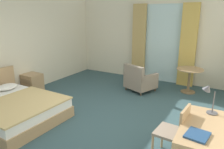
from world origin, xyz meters
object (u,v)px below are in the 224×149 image
object	(u,v)px
bed	(10,108)
round_cafe_table	(190,75)
nightstand	(32,83)
writing_desk	(205,132)
desk_lamp	(209,94)
closed_book	(197,135)
armchair_by_window	(140,80)
desk_chair	(176,130)

from	to	relation	value
bed	round_cafe_table	bearing A→B (deg)	49.91
nightstand	writing_desk	xyz separation A→B (m)	(4.73, -1.04, 0.37)
bed	desk_lamp	size ratio (longest dim) A/B	4.76
closed_book	armchair_by_window	size ratio (longest dim) A/B	0.31
nightstand	desk_chair	xyz separation A→B (m)	(4.32, -0.96, 0.24)
closed_book	bed	bearing A→B (deg)	-172.18
nightstand	armchair_by_window	world-z (taller)	armchair_by_window
nightstand	desk_chair	world-z (taller)	desk_chair
closed_book	armchair_by_window	xyz separation A→B (m)	(-2.03, 3.04, -0.43)
round_cafe_table	bed	bearing A→B (deg)	-130.09
writing_desk	closed_book	bearing A→B (deg)	-101.05
nightstand	closed_book	distance (m)	4.88
bed	closed_book	bearing A→B (deg)	-0.39
desk_chair	armchair_by_window	bearing A→B (deg)	122.59
armchair_by_window	round_cafe_table	world-z (taller)	armchair_by_window
nightstand	armchair_by_window	distance (m)	3.12
bed	armchair_by_window	size ratio (longest dim) A/B	2.28
desk_lamp	closed_book	xyz separation A→B (m)	(-0.02, -0.80, -0.28)
desk_chair	round_cafe_table	world-z (taller)	desk_chair
desk_chair	nightstand	bearing A→B (deg)	167.48
nightstand	desk_chair	distance (m)	4.43
nightstand	closed_book	xyz separation A→B (m)	(4.66, -1.37, 0.48)
nightstand	round_cafe_table	xyz separation A→B (m)	(3.92, 2.28, 0.25)
bed	nightstand	size ratio (longest dim) A/B	3.90
closed_book	armchair_by_window	world-z (taller)	armchair_by_window
desk_chair	armchair_by_window	world-z (taller)	desk_chair
bed	round_cafe_table	size ratio (longest dim) A/B	2.93
desk_chair	closed_book	world-z (taller)	desk_chair
bed	desk_lamp	world-z (taller)	desk_lamp
desk_lamp	desk_chair	bearing A→B (deg)	-132.70
bed	closed_book	world-z (taller)	bed
desk_chair	armchair_by_window	xyz separation A→B (m)	(-1.68, 2.63, -0.19)
armchair_by_window	round_cafe_table	size ratio (longest dim) A/B	1.28
desk_chair	desk_lamp	distance (m)	0.75
nightstand	writing_desk	bearing A→B (deg)	-12.39
writing_desk	desk_lamp	world-z (taller)	desk_lamp
armchair_by_window	closed_book	bearing A→B (deg)	-56.30
nightstand	round_cafe_table	bearing A→B (deg)	30.13
bed	nightstand	world-z (taller)	bed
closed_book	round_cafe_table	distance (m)	3.73
armchair_by_window	desk_lamp	bearing A→B (deg)	-47.63
nightstand	bed	bearing A→B (deg)	-56.86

